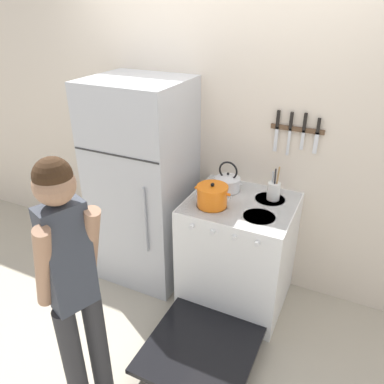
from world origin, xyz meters
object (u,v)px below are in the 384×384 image
Objects in this scene: dutch_oven_pot at (212,196)px; tea_kettle at (228,182)px; stove_range at (236,255)px; utensil_jar at (274,191)px; refrigerator at (143,184)px; person at (73,284)px.

tea_kettle is at bearing 87.21° from dutch_oven_pot.
stove_range is 5.38× the size of utensil_jar.
dutch_oven_pot is at bearing -13.05° from refrigerator.
person is (-0.48, -1.20, 0.48)m from stove_range.
refrigerator is 1.06× the size of person.
refrigerator is at bearing 166.95° from dutch_oven_pot.
dutch_oven_pot is (-0.18, -0.10, 0.53)m from stove_range.
tea_kettle is 0.36m from utensil_jar.
tea_kettle reaches higher than stove_range.
utensil_jar is at bearing 37.72° from dutch_oven_pot.
dutch_oven_pot is 0.47m from utensil_jar.
dutch_oven_pot is 1.15m from person.
refrigerator is 1.07m from utensil_jar.
dutch_oven_pot is 0.17× the size of person.
dutch_oven_pot is at bearing -149.81° from stove_range.
tea_kettle is at bearing 132.35° from stove_range.
tea_kettle is (0.70, 0.12, 0.11)m from refrigerator.
dutch_oven_pot reaches higher than stove_range.
stove_range is at bearing -47.65° from tea_kettle.
stove_range is 0.87× the size of person.
dutch_oven_pot is 1.02× the size of utensil_jar.
tea_kettle is (-0.16, 0.18, 0.52)m from stove_range.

